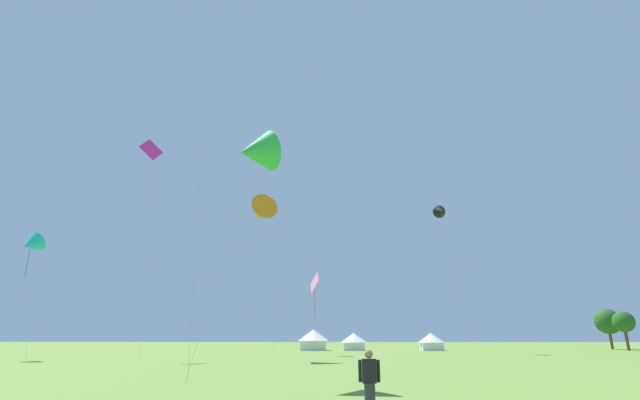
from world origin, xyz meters
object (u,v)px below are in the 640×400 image
Objects in this scene: kite_pink_diamond at (315,284)px; festival_tent_right at (354,341)px; kite_cyan_delta at (31,244)px; kite_black_delta at (441,211)px; kite_magenta_diamond at (151,151)px; tree_distant_right at (624,322)px; person_spectator at (370,385)px; tree_distant_left at (608,322)px; kite_orange_delta at (261,212)px; festival_tent_left at (313,339)px; festival_tent_center at (431,341)px; kite_green_delta at (256,152)px.

kite_pink_diamond is 21.46m from festival_tent_right.
kite_black_delta reaches higher than kite_cyan_delta.
kite_pink_diamond is at bearing 24.37° from kite_magenta_diamond.
person_spectator is at bearing -125.24° from tree_distant_right.
tree_distant_left reaches higher than person_spectator.
person_spectator is at bearing -75.27° from kite_orange_delta.
kite_magenta_diamond is at bearing -155.63° from kite_pink_diamond.
kite_magenta_diamond is 74.58m from tree_distant_right.
kite_pink_diamond is 0.60× the size of kite_orange_delta.
kite_orange_delta is at bearing -150.64° from tree_distant_right.
kite_magenta_diamond is at bearing -121.86° from festival_tent_left.
festival_tent_center is at bearing -179.66° from tree_distant_right.
kite_magenta_diamond reaches higher than festival_tent_center.
kite_cyan_delta is 23.68m from kite_orange_delta.
festival_tent_center is at bearing 52.54° from kite_orange_delta.
kite_magenta_diamond reaches higher than tree_distant_left.
festival_tent_center is at bearing 48.21° from kite_pink_diamond.
kite_magenta_diamond is at bearing -152.14° from tree_distant_left.
kite_cyan_delta is 46.96m from festival_tent_right.
person_spectator is at bearing -123.27° from tree_distant_left.
kite_cyan_delta is at bearing -164.28° from kite_magenta_diamond.
tree_distant_left is (44.85, 8.26, 3.17)m from festival_tent_right.
tree_distant_right is (53.31, 29.99, -10.35)m from kite_orange_delta.
kite_black_delta is at bearing -28.72° from festival_tent_left.
kite_black_delta is 21.16m from festival_tent_center.
kite_orange_delta is 15.54m from kite_magenta_diamond.
kite_magenta_diamond is at bearing -142.15° from festival_tent_center.
kite_orange_delta is at bearing -140.61° from kite_black_delta.
festival_tent_right is 42.80m from tree_distant_right.
kite_pink_diamond reaches higher than festival_tent_right.
kite_magenta_diamond reaches higher than kite_cyan_delta.
kite_pink_diamond is 13.13m from kite_orange_delta.
tree_distant_right reaches higher than person_spectator.
kite_black_delta reaches higher than festival_tent_center.
kite_orange_delta is at bearing -7.52° from kite_magenta_diamond.
kite_orange_delta is at bearing 104.73° from person_spectator.
kite_black_delta reaches higher than tree_distant_left.
kite_green_delta is 3.28× the size of festival_tent_right.
tree_distant_right is at bearing 0.21° from festival_tent_left.
kite_green_delta is at bearing -130.73° from tree_distant_left.
kite_pink_diamond is (28.66, 11.25, -2.95)m from kite_cyan_delta.
kite_cyan_delta is 0.93× the size of kite_green_delta.
kite_orange_delta is 0.68× the size of kite_magenta_diamond.
kite_magenta_diamond is 46.61m from person_spectator.
kite_magenta_diamond reaches higher than festival_tent_left.
kite_cyan_delta is 51.79m from kite_black_delta.
kite_orange_delta reaches higher than kite_green_delta.
festival_tent_center is at bearing 69.58° from kite_green_delta.
kite_green_delta is 53.17m from festival_tent_left.
kite_green_delta is 1.97× the size of tree_distant_left.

